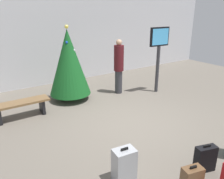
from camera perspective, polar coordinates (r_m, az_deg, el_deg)
name	(u,v)px	position (r m, az deg, el deg)	size (l,w,h in m)	color
ground_plane	(131,123)	(6.11, 4.82, -8.45)	(16.00, 16.00, 0.00)	#665E54
back_wall	(61,39)	(9.47, -12.75, 12.31)	(16.00, 0.20, 3.50)	silver
holiday_tree	(69,62)	(7.43, -10.80, 6.69)	(1.33, 1.33, 2.42)	#4C3319
flight_info_kiosk	(159,49)	(8.14, 11.68, 10.04)	(0.79, 0.12, 2.30)	#333338
waiting_bench	(21,106)	(6.72, -21.89, -3.80)	(1.52, 0.44, 0.48)	brown
traveller_0	(119,65)	(7.95, 1.71, 6.08)	(0.38, 0.38, 1.91)	#333338
suitcase_1	(205,159)	(4.71, 22.34, -15.77)	(0.43, 0.27, 0.55)	black
suitcase_6	(124,165)	(4.15, 3.06, -18.43)	(0.41, 0.31, 0.65)	#9EA0A5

